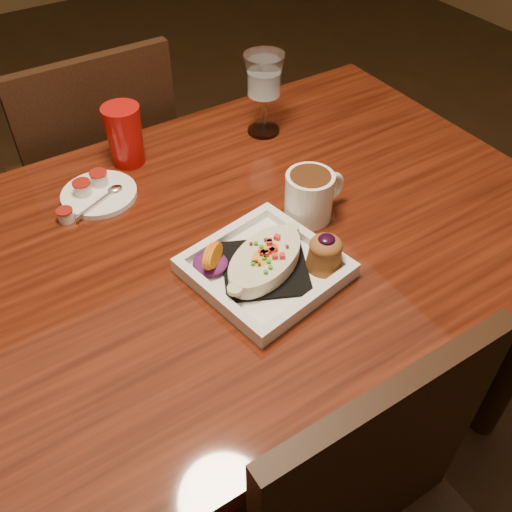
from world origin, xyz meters
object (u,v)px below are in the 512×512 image
table (202,282)px  coffee_mug (310,194)px  chair_far (101,183)px  goblet (264,80)px  red_tumbler (125,136)px  saucer (97,192)px  plate (272,263)px

table → coffee_mug: bearing=-9.0°
chair_far → goblet: size_ratio=4.76×
table → chair_far: bearing=90.0°
table → red_tumbler: size_ratio=10.81×
table → chair_far: size_ratio=1.61×
saucer → red_tumbler: (0.11, 0.08, 0.06)m
goblet → saucer: 0.45m
coffee_mug → red_tumbler: bearing=121.3°
table → goblet: goblet is taller
chair_far → plate: chair_far is taller
goblet → saucer: size_ratio=1.23×
plate → goblet: size_ratio=1.44×
table → saucer: (-0.10, 0.26, 0.11)m
chair_far → red_tumbler: size_ratio=6.70×
coffee_mug → goblet: (0.10, 0.32, 0.08)m
saucer → red_tumbler: bearing=37.1°
saucer → red_tumbler: size_ratio=1.14×
plate → goblet: bearing=48.5°
table → coffee_mug: size_ratio=11.09×
plate → red_tumbler: size_ratio=2.03×
saucer → chair_far: bearing=74.4°
plate → coffee_mug: coffee_mug is taller
coffee_mug → saucer: 0.45m
plate → coffee_mug: bearing=21.6°
red_tumbler → saucer: bearing=-142.9°
goblet → saucer: (-0.44, -0.02, -0.12)m
plate → saucer: plate is taller
chair_far → goblet: goblet is taller
chair_far → coffee_mug: 0.77m
coffee_mug → saucer: (-0.34, 0.29, -0.04)m
chair_far → plate: bearing=96.0°
coffee_mug → red_tumbler: 0.44m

